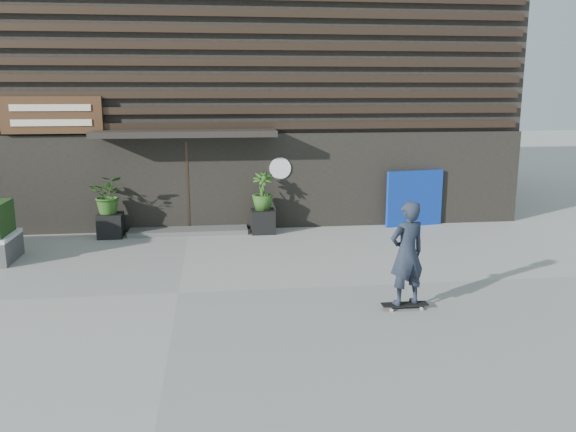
{
  "coord_description": "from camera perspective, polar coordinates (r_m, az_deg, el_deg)",
  "views": [
    {
      "loc": [
        0.73,
        -10.28,
        3.6
      ],
      "look_at": [
        2.16,
        1.27,
        1.1
      ],
      "focal_mm": 36.67,
      "sensor_mm": 36.0,
      "label": 1
    }
  ],
  "objects": [
    {
      "name": "ground",
      "position": [
        10.91,
        -10.58,
        -7.35
      ],
      "size": [
        80.0,
        80.0,
        0.0
      ],
      "primitive_type": "plane",
      "color": "#A29F9A",
      "rests_on": "ground"
    },
    {
      "name": "entrance_step",
      "position": [
        15.31,
        -9.61,
        -1.41
      ],
      "size": [
        3.0,
        0.8,
        0.12
      ],
      "primitive_type": "cube",
      "color": "#50504D",
      "rests_on": "ground"
    },
    {
      "name": "planter_pot_left",
      "position": [
        15.27,
        -16.81,
        -0.88
      ],
      "size": [
        0.6,
        0.6,
        0.6
      ],
      "primitive_type": "cube",
      "color": "black",
      "rests_on": "ground"
    },
    {
      "name": "bamboo_left",
      "position": [
        15.12,
        -16.99,
        2.0
      ],
      "size": [
        0.86,
        0.75,
        0.96
      ],
      "primitive_type": "imported",
      "color": "#2D591E",
      "rests_on": "planter_pot_left"
    },
    {
      "name": "planter_pot_right",
      "position": [
        15.09,
        -2.45,
        -0.51
      ],
      "size": [
        0.6,
        0.6,
        0.6
      ],
      "primitive_type": "cube",
      "color": "black",
      "rests_on": "ground"
    },
    {
      "name": "bamboo_right",
      "position": [
        14.94,
        -2.47,
        2.41
      ],
      "size": [
        0.54,
        0.54,
        0.96
      ],
      "primitive_type": "imported",
      "color": "#2D591E",
      "rests_on": "planter_pot_right"
    },
    {
      "name": "blue_tarp",
      "position": [
        16.14,
        12.15,
        1.68
      ],
      "size": [
        1.6,
        0.38,
        1.5
      ],
      "primitive_type": "cube",
      "rotation": [
        0.0,
        0.0,
        0.16
      ],
      "color": "#0B2B96",
      "rests_on": "ground"
    },
    {
      "name": "building",
      "position": [
        20.25,
        -9.38,
        13.08
      ],
      "size": [
        18.0,
        11.0,
        8.0
      ],
      "color": "black",
      "rests_on": "ground"
    },
    {
      "name": "skateboarder",
      "position": [
        9.88,
        11.46,
        -3.59
      ],
      "size": [
        0.78,
        0.58,
        1.85
      ],
      "color": "black",
      "rests_on": "ground"
    }
  ]
}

